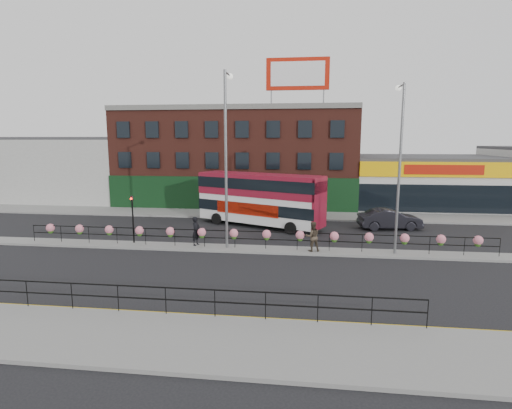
# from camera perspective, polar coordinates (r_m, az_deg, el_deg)

# --- Properties ---
(ground) EXTENTS (120.00, 120.00, 0.00)m
(ground) POSITION_cam_1_polar(r_m,az_deg,el_deg) (25.82, -0.83, -6.56)
(ground) COLOR black
(ground) RESTS_ON ground
(south_pavement) EXTENTS (60.00, 4.00, 0.15)m
(south_pavement) POSITION_cam_1_polar(r_m,az_deg,el_deg) (14.80, -7.60, -18.91)
(south_pavement) COLOR gray
(south_pavement) RESTS_ON ground
(north_pavement) EXTENTS (60.00, 4.00, 0.15)m
(north_pavement) POSITION_cam_1_polar(r_m,az_deg,el_deg) (37.41, 1.70, -1.46)
(north_pavement) COLOR gray
(north_pavement) RESTS_ON ground
(median) EXTENTS (60.00, 1.60, 0.15)m
(median) POSITION_cam_1_polar(r_m,az_deg,el_deg) (25.80, -0.83, -6.40)
(median) COLOR gray
(median) RESTS_ON ground
(yellow_line_inner) EXTENTS (60.00, 0.10, 0.01)m
(yellow_line_inner) POSITION_cam_1_polar(r_m,az_deg,el_deg) (16.83, -5.55, -15.50)
(yellow_line_inner) COLOR gold
(yellow_line_inner) RESTS_ON ground
(yellow_line_outer) EXTENTS (60.00, 0.10, 0.01)m
(yellow_line_outer) POSITION_cam_1_polar(r_m,az_deg,el_deg) (16.67, -5.69, -15.75)
(yellow_line_outer) COLOR gold
(yellow_line_outer) RESTS_ON ground
(brick_building) EXTENTS (25.00, 12.21, 10.30)m
(brick_building) POSITION_cam_1_polar(r_m,az_deg,el_deg) (45.21, -2.39, 6.85)
(brick_building) COLOR brown
(brick_building) RESTS_ON ground
(supermarket) EXTENTS (15.00, 12.25, 5.30)m
(supermarket) POSITION_cam_1_polar(r_m,az_deg,el_deg) (46.45, 22.79, 3.13)
(supermarket) COLOR silver
(supermarket) RESTS_ON ground
(warehouse_west) EXTENTS (15.50, 12.00, 7.30)m
(warehouse_west) POSITION_cam_1_polar(r_m,az_deg,el_deg) (52.60, -24.77, 4.74)
(warehouse_west) COLOR #AEAEA9
(warehouse_west) RESTS_ON ground
(billboard) EXTENTS (6.00, 0.29, 4.40)m
(billboard) POSITION_cam_1_polar(r_m,az_deg,el_deg) (40.07, 5.97, 18.05)
(billboard) COLOR #B21A08
(billboard) RESTS_ON brick_building
(median_railing) EXTENTS (30.04, 0.56, 1.23)m
(median_railing) POSITION_cam_1_polar(r_m,az_deg,el_deg) (25.55, -0.83, -4.30)
(median_railing) COLOR black
(median_railing) RESTS_ON median
(south_railing) EXTENTS (20.04, 0.05, 1.12)m
(south_railing) POSITION_cam_1_polar(r_m,az_deg,el_deg) (16.64, -12.81, -12.42)
(south_railing) COLOR black
(south_railing) RESTS_ON south_pavement
(double_decker_bus) EXTENTS (10.73, 6.65, 4.30)m
(double_decker_bus) POSITION_cam_1_polar(r_m,az_deg,el_deg) (32.30, 0.58, 1.45)
(double_decker_bus) COLOR white
(double_decker_bus) RESTS_ON ground
(car) EXTENTS (3.14, 5.37, 1.61)m
(car) POSITION_cam_1_polar(r_m,az_deg,el_deg) (33.34, 18.56, -2.00)
(car) COLOR black
(car) RESTS_ON ground
(pedestrian_a) EXTENTS (0.94, 0.83, 1.90)m
(pedestrian_a) POSITION_cam_1_polar(r_m,az_deg,el_deg) (26.55, -8.57, -3.76)
(pedestrian_a) COLOR black
(pedestrian_a) RESTS_ON median
(pedestrian_b) EXTENTS (1.24, 1.13, 1.87)m
(pedestrian_b) POSITION_cam_1_polar(r_m,az_deg,el_deg) (25.11, 8.08, -4.55)
(pedestrian_b) COLOR #473B2D
(pedestrian_b) RESTS_ON median
(lamp_column_west) EXTENTS (0.40, 1.95, 11.09)m
(lamp_column_west) POSITION_cam_1_polar(r_m,az_deg,el_deg) (25.33, -4.22, 8.52)
(lamp_column_west) COLOR slate
(lamp_column_west) RESTS_ON median
(lamp_column_east) EXTENTS (0.36, 1.78, 10.17)m
(lamp_column_east) POSITION_cam_1_polar(r_m,az_deg,el_deg) (25.38, 19.80, 6.77)
(lamp_column_east) COLOR slate
(lamp_column_east) RESTS_ON median
(traffic_light_median) EXTENTS (0.15, 0.28, 3.65)m
(traffic_light_median) POSITION_cam_1_polar(r_m,az_deg,el_deg) (27.86, -17.25, -0.59)
(traffic_light_median) COLOR black
(traffic_light_median) RESTS_ON median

